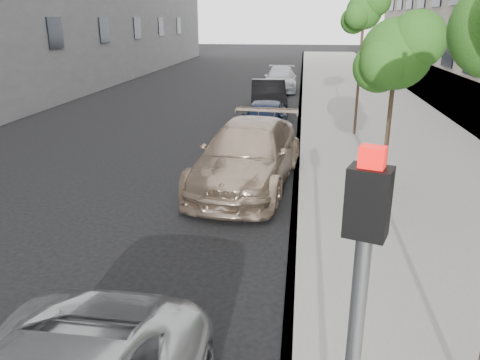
% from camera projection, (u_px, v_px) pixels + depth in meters
% --- Properties ---
extents(sidewalk, '(6.40, 72.00, 0.14)m').
position_uv_depth(sidewalk, '(357.00, 96.00, 26.00)').
color(sidewalk, gray).
rests_on(sidewalk, ground).
extents(curb, '(0.15, 72.00, 0.14)m').
position_uv_depth(curb, '(301.00, 95.00, 26.38)').
color(curb, '#9E9B93').
rests_on(curb, ground).
extents(tree_mid, '(1.83, 1.63, 4.22)m').
position_uv_depth(tree_mid, '(397.00, 54.00, 10.04)').
color(tree_mid, '#38281C').
rests_on(tree_mid, sidewalk).
extents(tree_far, '(1.59, 1.39, 5.05)m').
position_uv_depth(tree_far, '(365.00, 12.00, 15.82)').
color(tree_far, '#38281C').
rests_on(tree_far, sidewalk).
extents(signal_pole, '(0.29, 0.25, 3.37)m').
position_uv_depth(signal_pole, '(355.00, 340.00, 2.98)').
color(signal_pole, '#939699').
rests_on(signal_pole, sidewalk).
extents(suv, '(2.86, 5.80, 1.62)m').
position_uv_depth(suv, '(248.00, 154.00, 12.20)').
color(suv, tan).
rests_on(suv, ground).
extents(sedan_blue, '(1.64, 3.94, 1.34)m').
position_uv_depth(sedan_blue, '(265.00, 119.00, 17.26)').
color(sedan_blue, black).
rests_on(sedan_blue, ground).
extents(sedan_black, '(1.99, 4.59, 1.47)m').
position_uv_depth(sedan_black, '(268.00, 96.00, 21.75)').
color(sedan_black, black).
rests_on(sedan_black, ground).
extents(sedan_rear, '(2.01, 4.76, 1.37)m').
position_uv_depth(sedan_rear, '(281.00, 79.00, 28.41)').
color(sedan_rear, '#A6A9AE').
rests_on(sedan_rear, ground).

